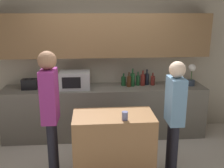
# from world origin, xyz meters

# --- Properties ---
(back_wall) EXTENTS (6.40, 0.40, 2.70)m
(back_wall) POSITION_xyz_m (0.00, 1.66, 1.54)
(back_wall) COLOR #B2A893
(back_wall) RESTS_ON ground_plane
(back_counter) EXTENTS (3.60, 0.62, 0.93)m
(back_counter) POSITION_xyz_m (0.00, 1.39, 0.46)
(back_counter) COLOR #6B665B
(back_counter) RESTS_ON ground_plane
(kitchen_island) EXTENTS (1.07, 0.57, 0.93)m
(kitchen_island) POSITION_xyz_m (0.04, 0.09, 0.46)
(kitchen_island) COLOR #996B42
(kitchen_island) RESTS_ON ground_plane
(microwave) EXTENTS (0.52, 0.39, 0.30)m
(microwave) POSITION_xyz_m (-0.52, 1.37, 1.08)
(microwave) COLOR #B7BABC
(microwave) RESTS_ON back_counter
(toaster) EXTENTS (0.26, 0.16, 0.18)m
(toaster) POSITION_xyz_m (-1.31, 1.38, 1.02)
(toaster) COLOR black
(toaster) RESTS_ON back_counter
(potted_plant) EXTENTS (0.14, 0.14, 0.39)m
(potted_plant) POSITION_xyz_m (1.57, 1.38, 1.12)
(potted_plant) COLOR #333D4C
(potted_plant) RESTS_ON back_counter
(bottle_0) EXTENTS (0.08, 0.08, 0.23)m
(bottle_0) POSITION_xyz_m (0.35, 1.47, 1.01)
(bottle_0) COLOR #194723
(bottle_0) RESTS_ON back_counter
(bottle_1) EXTENTS (0.07, 0.07, 0.27)m
(bottle_1) POSITION_xyz_m (0.43, 1.39, 1.03)
(bottle_1) COLOR #472814
(bottle_1) RESTS_ON back_counter
(bottle_2) EXTENTS (0.08, 0.08, 0.32)m
(bottle_2) POSITION_xyz_m (0.50, 1.42, 1.05)
(bottle_2) COLOR #194723
(bottle_2) RESTS_ON back_counter
(bottle_3) EXTENTS (0.07, 0.07, 0.25)m
(bottle_3) POSITION_xyz_m (0.61, 1.47, 1.02)
(bottle_3) COLOR #194723
(bottle_3) RESTS_ON back_counter
(bottle_4) EXTENTS (0.09, 0.09, 0.28)m
(bottle_4) POSITION_xyz_m (0.70, 1.46, 1.03)
(bottle_4) COLOR maroon
(bottle_4) RESTS_ON back_counter
(bottle_5) EXTENTS (0.08, 0.08, 0.29)m
(bottle_5) POSITION_xyz_m (0.78, 1.50, 1.03)
(bottle_5) COLOR black
(bottle_5) RESTS_ON back_counter
(bottle_6) EXTENTS (0.08, 0.08, 0.23)m
(bottle_6) POSITION_xyz_m (0.88, 1.46, 1.01)
(bottle_6) COLOR maroon
(bottle_6) RESTS_ON back_counter
(cup_0) EXTENTS (0.08, 0.08, 0.11)m
(cup_0) POSITION_xyz_m (0.17, -0.08, 0.98)
(cup_0) COLOR #7379AB
(cup_0) RESTS_ON kitchen_island
(person_left) EXTENTS (0.21, 0.34, 1.63)m
(person_left) POSITION_xyz_m (0.86, 0.09, 0.97)
(person_left) COLOR black
(person_left) RESTS_ON ground_plane
(person_center) EXTENTS (0.23, 0.35, 1.77)m
(person_center) POSITION_xyz_m (-0.77, 0.12, 1.07)
(person_center) COLOR black
(person_center) RESTS_ON ground_plane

